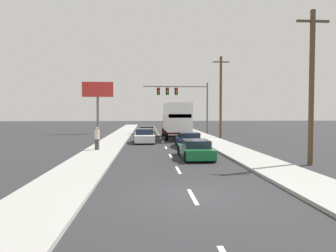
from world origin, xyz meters
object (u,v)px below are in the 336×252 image
car_yellow (147,131)px  utility_pole_near (312,86)px  traffic_signal_mast (178,95)px  box_truck (176,119)px  car_navy (189,140)px  car_white (145,136)px  pedestrian_near_corner (97,138)px  utility_pole_mid (221,96)px  roadside_billboard (98,97)px  car_green (195,150)px

car_yellow → utility_pole_near: 23.76m
traffic_signal_mast → utility_pole_near: 26.37m
car_yellow → box_truck: box_truck is taller
car_navy → car_white: bearing=133.0°
car_navy → traffic_signal_mast: (0.75, 16.45, 4.74)m
car_white → pedestrian_near_corner: size_ratio=2.64×
car_navy → utility_pole_mid: 10.65m
box_truck → traffic_signal_mast: bearing=82.6°
utility_pole_mid → roadside_billboard: (-14.85, 8.53, 0.34)m
box_truck → utility_pole_mid: (5.04, 0.26, 2.49)m
utility_pole_mid → pedestrian_near_corner: utility_pole_mid is taller
traffic_signal_mast → utility_pole_mid: bearing=-63.1°
car_green → pedestrian_near_corner: (-6.73, 3.75, 0.43)m
utility_pole_near → utility_pole_mid: (-0.71, 18.08, 0.34)m
utility_pole_mid → roadside_billboard: bearing=150.1°
utility_pole_near → utility_pole_mid: bearing=92.3°
utility_pole_mid → car_green: bearing=-109.0°
pedestrian_near_corner → box_truck: bearing=58.1°
car_navy → pedestrian_near_corner: 7.68m
car_green → roadside_billboard: (-9.67, 23.59, 4.48)m
box_truck → car_white: bearing=-128.1°
traffic_signal_mast → utility_pole_near: size_ratio=1.05×
box_truck → utility_pole_mid: size_ratio=1.01×
car_navy → roadside_billboard: size_ratio=0.63×
car_green → car_white: bearing=107.4°
car_green → utility_pole_mid: 16.45m
car_white → car_yellow: bearing=88.5°
box_truck → pedestrian_near_corner: size_ratio=5.47×
car_navy → utility_pole_mid: size_ratio=0.49×
car_white → roadside_billboard: roadside_billboard is taller
car_green → utility_pole_mid: utility_pole_mid is taller
car_navy → utility_pole_near: (5.44, -9.48, 3.79)m
box_truck → utility_pole_near: bearing=-72.1°
box_truck → utility_pole_near: (5.75, -17.82, 2.15)m
car_yellow → utility_pole_mid: bearing=-23.6°
car_yellow → utility_pole_mid: size_ratio=0.47×
traffic_signal_mast → pedestrian_near_corner: (-7.92, -19.15, -4.31)m
car_white → traffic_signal_mast: (4.47, 12.46, 4.70)m
car_navy → traffic_signal_mast: bearing=87.4°
roadside_billboard → pedestrian_near_corner: roadside_billboard is taller
utility_pole_near → utility_pole_mid: 18.10m
car_white → traffic_signal_mast: traffic_signal_mast is taller
car_white → roadside_billboard: 15.27m
utility_pole_near → utility_pole_mid: size_ratio=0.93×
car_white → car_navy: 5.46m
utility_pole_near → pedestrian_near_corner: utility_pole_near is taller
traffic_signal_mast → utility_pole_mid: (3.98, -7.85, -0.61)m
car_navy → traffic_signal_mast: size_ratio=0.50×
car_navy → car_green: 6.46m
traffic_signal_mast → roadside_billboard: roadside_billboard is taller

